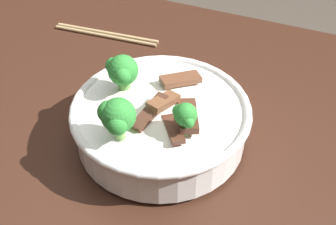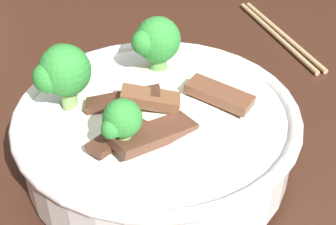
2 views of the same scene
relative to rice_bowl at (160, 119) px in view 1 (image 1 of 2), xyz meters
name	(u,v)px [view 1 (image 1 of 2)]	position (x,y,z in m)	size (l,w,h in m)	color
dining_table	(156,162)	(0.02, -0.03, -0.14)	(1.39, 0.76, 0.77)	#381E14
rice_bowl	(160,119)	(0.00, 0.00, 0.00)	(0.26, 0.26, 0.13)	white
chopsticks_pair	(106,34)	(0.22, -0.23, -0.04)	(0.22, 0.04, 0.01)	tan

